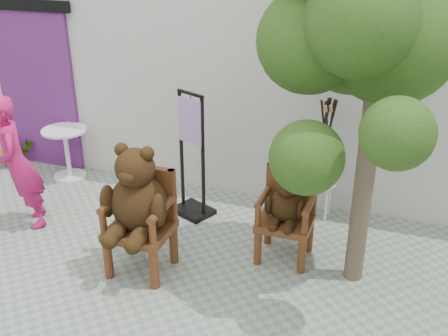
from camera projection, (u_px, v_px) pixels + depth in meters
name	position (u px, v px, depth m)	size (l,w,h in m)	color
ground_plane	(154.00, 321.00, 4.61)	(60.00, 60.00, 0.00)	gray
back_wall	(257.00, 71.00, 6.64)	(9.00, 1.00, 3.00)	silver
doorway	(37.00, 86.00, 7.24)	(1.40, 0.11, 2.33)	#622369
chair_big	(138.00, 203.00, 5.00)	(0.67, 0.72, 1.36)	#49230F
chair_small	(287.00, 207.00, 5.30)	(0.54, 0.53, 0.98)	#49230F
person	(18.00, 164.00, 5.80)	(0.56, 0.37, 1.54)	#BA165C
cafe_table	(66.00, 147.00, 7.10)	(0.60, 0.60, 0.70)	white
display_stand	(192.00, 169.00, 6.12)	(0.55, 0.50, 1.51)	black
stool_bucket	(324.00, 167.00, 6.04)	(0.32, 0.32, 1.46)	white
tree	(357.00, 13.00, 4.33)	(1.71, 1.84, 3.67)	#453829
potted_plant	(13.00, 151.00, 7.55)	(0.41, 0.35, 0.45)	#1A370F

